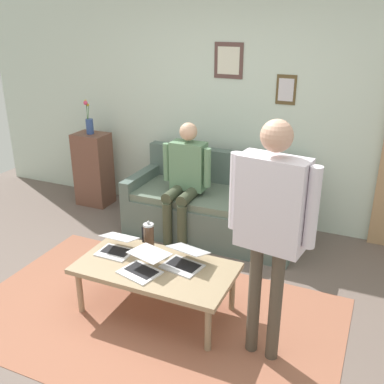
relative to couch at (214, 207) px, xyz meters
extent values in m
plane|color=#695A52|center=(-0.07, 1.64, -0.31)|extent=(7.68, 7.68, 0.00)
cube|color=#9B5D45|center=(-0.08, 1.64, -0.30)|extent=(3.03, 1.85, 0.01)
cube|color=silver|center=(-0.07, -0.56, 1.04)|extent=(7.04, 0.10, 2.70)
cube|color=brown|center=(-0.59, -0.51, 1.27)|extent=(0.21, 0.02, 0.31)
cube|color=silver|center=(-0.59, -0.50, 1.27)|extent=(0.16, 0.00, 0.24)
cube|color=brown|center=(0.06, -0.51, 1.54)|extent=(0.33, 0.02, 0.38)
cube|color=silver|center=(0.06, -0.50, 1.54)|extent=(0.25, 0.00, 0.29)
cube|color=#53655E|center=(0.00, 0.04, -0.10)|extent=(1.89, 0.86, 0.42)
cube|color=slate|center=(0.00, 0.06, 0.15)|extent=(1.65, 0.78, 0.08)
cube|color=#53655E|center=(0.00, -0.31, 0.34)|extent=(1.89, 0.14, 0.46)
cube|color=#53655E|center=(-0.88, 0.04, 0.21)|extent=(0.12, 0.86, 0.20)
cube|color=#53655E|center=(0.88, 0.04, 0.21)|extent=(0.12, 0.86, 0.20)
cube|color=#9D8564|center=(-0.08, 1.54, 0.10)|extent=(1.29, 0.68, 0.04)
cylinder|color=#968062|center=(-0.65, 1.81, -0.11)|extent=(0.05, 0.05, 0.39)
cylinder|color=#A38262|center=(0.49, 1.81, -0.11)|extent=(0.05, 0.05, 0.39)
cylinder|color=#947B5B|center=(-0.65, 1.27, -0.11)|extent=(0.05, 0.05, 0.39)
cylinder|color=tan|center=(0.49, 1.27, -0.11)|extent=(0.05, 0.05, 0.39)
cube|color=silver|center=(-0.29, 1.46, 0.13)|extent=(0.35, 0.29, 0.01)
cube|color=black|center=(-0.29, 1.44, 0.14)|extent=(0.28, 0.19, 0.00)
cube|color=silver|center=(-0.30, 1.38, 0.24)|extent=(0.34, 0.27, 0.07)
cube|color=#201F2B|center=(-0.30, 1.38, 0.24)|extent=(0.31, 0.24, 0.06)
cube|color=silver|center=(0.33, 1.50, 0.13)|extent=(0.29, 0.23, 0.01)
cube|color=black|center=(0.33, 1.48, 0.14)|extent=(0.24, 0.14, 0.00)
cube|color=silver|center=(0.33, 1.41, 0.24)|extent=(0.29, 0.21, 0.06)
cube|color=silver|center=(0.33, 1.42, 0.24)|extent=(0.26, 0.19, 0.05)
cube|color=silver|center=(-0.02, 1.68, 0.13)|extent=(0.35, 0.31, 0.01)
cube|color=black|center=(-0.02, 1.66, 0.14)|extent=(0.28, 0.20, 0.00)
cube|color=silver|center=(-0.05, 1.57, 0.25)|extent=(0.35, 0.30, 0.02)
cube|color=silver|center=(-0.05, 1.57, 0.25)|extent=(0.32, 0.27, 0.01)
cylinder|color=#4C3323|center=(0.11, 1.30, 0.23)|extent=(0.09, 0.09, 0.22)
cylinder|color=#B7B7BC|center=(0.11, 1.30, 0.35)|extent=(0.09, 0.09, 0.02)
sphere|color=#B2B2B7|center=(0.11, 1.30, 0.37)|extent=(0.03, 0.03, 0.03)
cube|color=black|center=(0.17, 1.30, 0.24)|extent=(0.01, 0.01, 0.15)
cube|color=brown|center=(1.73, -0.16, 0.16)|extent=(0.42, 0.32, 0.94)
cylinder|color=#334C8A|center=(1.73, -0.16, 0.72)|extent=(0.09, 0.09, 0.19)
cylinder|color=#3D7038|center=(1.74, -0.17, 0.90)|extent=(0.02, 0.02, 0.17)
sphere|color=gold|center=(1.75, -0.18, 0.98)|extent=(0.03, 0.03, 0.03)
cylinder|color=#3D7038|center=(1.74, -0.14, 0.91)|extent=(0.02, 0.02, 0.20)
sphere|color=#E74166|center=(1.75, -0.14, 1.01)|extent=(0.05, 0.05, 0.05)
cylinder|color=#3D7038|center=(1.75, -0.16, 0.92)|extent=(0.01, 0.03, 0.22)
sphere|color=gold|center=(1.76, -0.15, 1.03)|extent=(0.04, 0.04, 0.04)
cylinder|color=#4E4538|center=(-1.11, 1.69, 0.14)|extent=(0.09, 0.09, 0.89)
cylinder|color=#4E4538|center=(-0.95, 1.67, 0.14)|extent=(0.09, 0.09, 0.89)
cube|color=silver|center=(-1.03, 1.68, 0.89)|extent=(0.47, 0.26, 0.63)
cylinder|color=silver|center=(-1.29, 1.72, 0.93)|extent=(0.09, 0.09, 0.53)
cylinder|color=silver|center=(-0.77, 1.64, 0.93)|extent=(0.09, 0.09, 0.53)
sphere|color=tan|center=(-1.03, 1.68, 1.34)|extent=(0.20, 0.20, 0.20)
cylinder|color=#3D4531|center=(0.17, 0.50, -0.06)|extent=(0.10, 0.10, 0.50)
cylinder|color=#3D4531|center=(0.34, 0.50, -0.06)|extent=(0.10, 0.10, 0.50)
cylinder|color=#3D4531|center=(0.17, 0.32, 0.24)|extent=(0.12, 0.40, 0.12)
cylinder|color=#3D4531|center=(0.34, 0.32, 0.24)|extent=(0.12, 0.40, 0.12)
cube|color=#5F8762|center=(0.25, 0.14, 0.50)|extent=(0.37, 0.20, 0.52)
cylinder|color=#5F8762|center=(0.02, 0.19, 0.53)|extent=(0.08, 0.08, 0.42)
cylinder|color=#5F8762|center=(0.49, 0.19, 0.53)|extent=(0.08, 0.08, 0.42)
sphere|color=tan|center=(0.25, 0.14, 0.88)|extent=(0.19, 0.19, 0.19)
camera|label=1|loc=(-1.62, 4.27, 2.03)|focal=41.66mm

